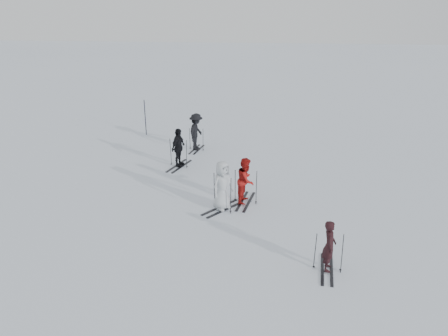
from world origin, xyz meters
name	(u,v)px	position (x,y,z in m)	size (l,w,h in m)	color
ground	(221,203)	(0.00, 0.00, 0.00)	(120.00, 120.00, 0.00)	silver
skier_near_dark	(329,247)	(3.42, -3.99, 0.75)	(0.55, 0.36, 1.51)	black
skier_red	(246,181)	(0.89, 0.15, 0.86)	(0.84, 0.65, 1.72)	#A21512
skier_grey	(222,186)	(0.09, -0.51, 0.91)	(0.89, 0.58, 1.81)	#B5BBBF
skier_uphill_left	(178,148)	(-2.30, 3.53, 0.87)	(1.02, 0.43, 1.75)	black
skier_uphill_far	(196,132)	(-1.87, 5.90, 0.92)	(1.18, 0.68, 1.83)	black
skis_near_dark	(329,252)	(3.42, -3.99, 0.60)	(0.87, 1.64, 1.19)	black
skis_red	(246,186)	(0.89, 0.15, 0.66)	(0.96, 1.81, 1.32)	black
skis_grey	(222,192)	(0.09, -0.51, 0.68)	(0.99, 1.86, 1.36)	black
skis_uphill_left	(179,152)	(-2.30, 3.53, 0.67)	(0.97, 1.83, 1.33)	black
skis_uphill_far	(196,139)	(-1.87, 5.90, 0.57)	(0.83, 1.57, 1.15)	black
piste_marker	(145,118)	(-5.07, 8.16, 0.98)	(0.04, 0.04, 1.96)	black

